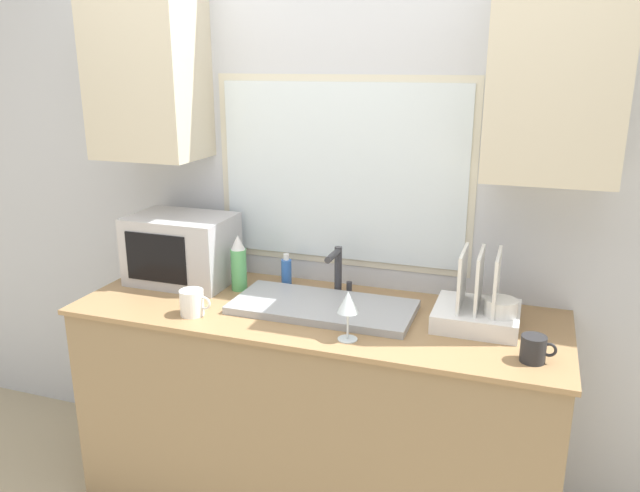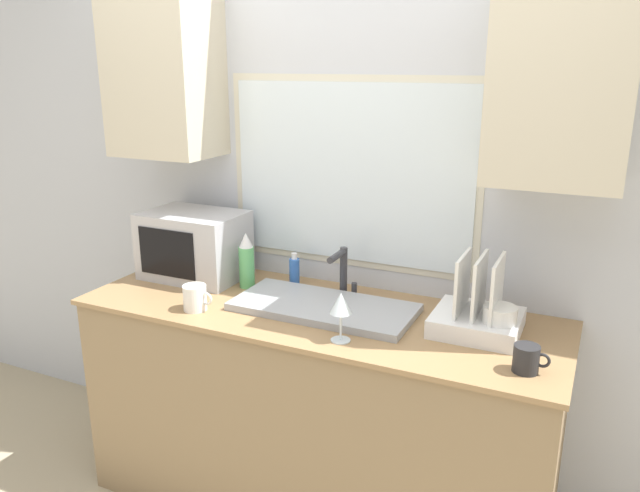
% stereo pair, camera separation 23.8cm
% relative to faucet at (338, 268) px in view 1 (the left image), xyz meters
% --- Properties ---
extents(countertop, '(1.96, 0.69, 0.92)m').
position_rel_faucet_xyz_m(countertop, '(-0.03, -0.18, -0.58)').
color(countertop, '#8C7251').
rests_on(countertop, ground_plane).
extents(wall_back, '(6.00, 0.38, 2.60)m').
position_rel_faucet_xyz_m(wall_back, '(-0.03, 0.15, 0.36)').
color(wall_back, silver).
rests_on(wall_back, ground_plane).
extents(sink_basin, '(0.72, 0.34, 0.03)m').
position_rel_faucet_xyz_m(sink_basin, '(-0.00, -0.18, -0.11)').
color(sink_basin, '#9EA0A5').
rests_on(sink_basin, countertop).
extents(faucet, '(0.08, 0.16, 0.21)m').
position_rel_faucet_xyz_m(faucet, '(0.00, 0.00, 0.00)').
color(faucet, '#333338').
rests_on(faucet, countertop).
extents(microwave, '(0.45, 0.32, 0.30)m').
position_rel_faucet_xyz_m(microwave, '(-0.72, -0.05, 0.03)').
color(microwave, '#B2B2B7').
rests_on(microwave, countertop).
extents(dish_rack, '(0.31, 0.29, 0.29)m').
position_rel_faucet_xyz_m(dish_rack, '(0.60, -0.12, -0.05)').
color(dish_rack, white).
rests_on(dish_rack, countertop).
extents(spray_bottle, '(0.07, 0.07, 0.25)m').
position_rel_faucet_xyz_m(spray_bottle, '(-0.43, -0.07, -0.01)').
color(spray_bottle, '#59B266').
rests_on(spray_bottle, countertop).
extents(soap_bottle, '(0.05, 0.05, 0.15)m').
position_rel_faucet_xyz_m(soap_bottle, '(-0.25, 0.05, -0.06)').
color(soap_bottle, blue).
rests_on(soap_bottle, countertop).
extents(mug_near_sink, '(0.13, 0.09, 0.10)m').
position_rel_faucet_xyz_m(mug_near_sink, '(-0.47, -0.39, -0.07)').
color(mug_near_sink, white).
rests_on(mug_near_sink, countertop).
extents(wine_glass, '(0.08, 0.08, 0.18)m').
position_rel_faucet_xyz_m(wine_glass, '(0.17, -0.41, 0.01)').
color(wine_glass, silver).
rests_on(wine_glass, countertop).
extents(mug_by_rack, '(0.12, 0.08, 0.09)m').
position_rel_faucet_xyz_m(mug_by_rack, '(0.80, -0.37, -0.08)').
color(mug_by_rack, '#262628').
rests_on(mug_by_rack, countertop).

